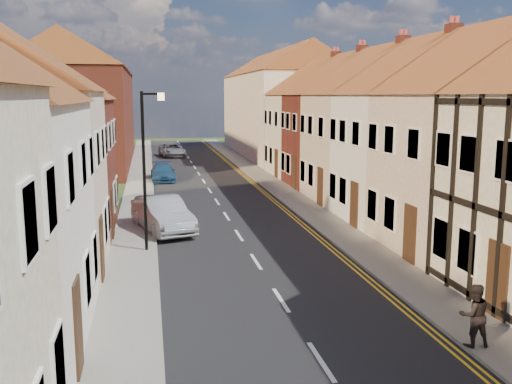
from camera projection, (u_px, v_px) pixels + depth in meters
road at (217, 202)px, 32.28m from camera, size 7.00×90.00×0.02m
pavement_left at (138, 204)px, 31.48m from camera, size 1.80×90.00×0.12m
pavement_right at (292, 198)px, 33.07m from camera, size 1.80×90.00×0.12m
cottage_r_white_near at (495, 135)px, 21.69m from camera, size 8.30×6.00×9.00m
cottage_r_cream_mid at (428, 127)px, 26.92m from camera, size 8.30×5.20×9.00m
cottage_r_pink at (382, 122)px, 32.16m from camera, size 8.30×6.00×9.00m
cottage_r_white_far at (349, 118)px, 37.39m from camera, size 8.30×5.20×9.00m
cottage_r_cream_far at (325, 116)px, 42.62m from camera, size 8.30×6.00×9.00m
cottage_l_pink at (13, 134)px, 23.90m from camera, size 8.30×6.30×8.80m
block_right_far at (279, 102)px, 57.31m from camera, size 8.30×24.20×10.50m
block_left_far at (82, 103)px, 49.09m from camera, size 8.30×24.20×10.50m
lamppost at (146, 161)px, 21.31m from camera, size 0.88×0.15×6.00m
car_mid at (163, 214)px, 25.16m from camera, size 2.91×5.01×1.56m
car_far at (163, 172)px, 40.37m from camera, size 1.77×4.11×1.18m
car_distant at (172, 150)px, 56.09m from camera, size 2.71×4.91×1.30m
pedestrian_right at (474, 315)px, 13.35m from camera, size 0.79×0.64×1.52m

